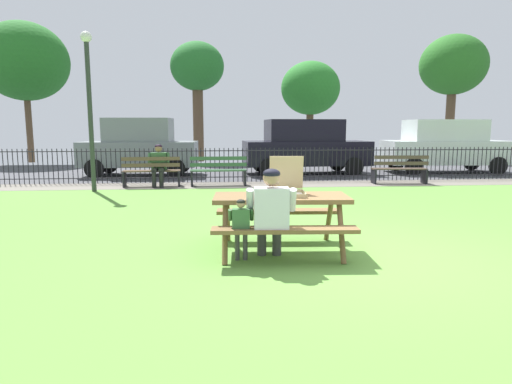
# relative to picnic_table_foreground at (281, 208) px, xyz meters

# --- Properties ---
(ground) EXTENTS (28.00, 12.11, 0.02)m
(ground) POSITION_rel_picnic_table_foreground_xyz_m (1.05, 1.63, -0.61)
(ground) COLOR #5E943C
(cobblestone_walkway) EXTENTS (28.00, 1.40, 0.01)m
(cobblestone_walkway) POSITION_rel_picnic_table_foreground_xyz_m (1.05, 6.99, -0.60)
(cobblestone_walkway) COLOR slate
(street_asphalt) EXTENTS (28.00, 6.84, 0.01)m
(street_asphalt) POSITION_rel_picnic_table_foreground_xyz_m (1.05, 11.11, -0.60)
(street_asphalt) COLOR #424247
(picnic_table_foreground) EXTENTS (1.89, 1.59, 0.79)m
(picnic_table_foreground) POSITION_rel_picnic_table_foreground_xyz_m (0.00, 0.00, 0.00)
(picnic_table_foreground) COLOR brown
(picnic_table_foreground) RESTS_ON ground
(pizza_box_open) EXTENTS (0.50, 0.56, 0.52)m
(pizza_box_open) POSITION_rel_picnic_table_foreground_xyz_m (0.09, 0.07, 0.30)
(pizza_box_open) COLOR tan
(pizza_box_open) RESTS_ON picnic_table_foreground
(adult_at_table) EXTENTS (0.62, 0.61, 1.19)m
(adult_at_table) POSITION_rel_picnic_table_foreground_xyz_m (-0.20, -0.49, 0.06)
(adult_at_table) COLOR #3E3E3E
(adult_at_table) RESTS_ON ground
(child_at_table) EXTENTS (0.32, 0.31, 0.82)m
(child_at_table) POSITION_rel_picnic_table_foreground_xyz_m (-0.57, -0.50, -0.10)
(child_at_table) COLOR #454545
(child_at_table) RESTS_ON ground
(iron_fence_streetside) EXTENTS (18.69, 0.03, 1.05)m
(iron_fence_streetside) POSITION_rel_picnic_table_foreground_xyz_m (1.05, 7.69, -0.06)
(iron_fence_streetside) COLOR black
(iron_fence_streetside) RESTS_ON ground
(park_bench_left) EXTENTS (1.62, 0.55, 0.85)m
(park_bench_left) POSITION_rel_picnic_table_foreground_xyz_m (-2.70, 6.85, -0.18)
(park_bench_left) COLOR brown
(park_bench_left) RESTS_ON ground
(park_bench_center) EXTENTS (1.61, 0.51, 0.85)m
(park_bench_center) POSITION_rel_picnic_table_foreground_xyz_m (-0.81, 6.85, -0.18)
(park_bench_center) COLOR #325737
(park_bench_center) RESTS_ON ground
(park_bench_right) EXTENTS (1.63, 0.57, 0.85)m
(park_bench_right) POSITION_rel_picnic_table_foreground_xyz_m (4.57, 6.85, -0.18)
(park_bench_right) COLOR #4F3D32
(park_bench_right) RESTS_ON ground
(person_on_park_bench) EXTENTS (0.61, 0.59, 1.19)m
(person_on_park_bench) POSITION_rel_picnic_table_foreground_xyz_m (-2.50, 6.87, 0.06)
(person_on_park_bench) COLOR black
(person_on_park_bench) RESTS_ON ground
(lamp_post_walkway) EXTENTS (0.28, 0.28, 4.06)m
(lamp_post_walkway) POSITION_rel_picnic_table_foreground_xyz_m (-4.09, 6.04, 1.88)
(lamp_post_walkway) COLOR #2D382D
(lamp_post_walkway) RESTS_ON ground
(parked_car_far_left) EXTENTS (3.96, 1.95, 1.98)m
(parked_car_far_left) POSITION_rel_picnic_table_foreground_xyz_m (-3.51, 9.81, 0.41)
(parked_car_far_left) COLOR gray
(parked_car_far_left) RESTS_ON ground
(parked_car_left) EXTENTS (4.49, 2.10, 1.94)m
(parked_car_left) POSITION_rel_picnic_table_foreground_xyz_m (2.30, 9.81, 0.41)
(parked_car_left) COLOR black
(parked_car_left) RESTS_ON ground
(parked_car_center) EXTENTS (4.50, 2.12, 1.94)m
(parked_car_center) POSITION_rel_picnic_table_foreground_xyz_m (7.53, 9.81, 0.41)
(parked_car_center) COLOR silver
(parked_car_center) RESTS_ON ground
(far_tree_left) EXTENTS (3.99, 3.99, 6.48)m
(far_tree_left) POSITION_rel_picnic_table_foreground_xyz_m (-9.69, 16.15, 4.08)
(far_tree_left) COLOR brown
(far_tree_left) RESTS_ON ground
(far_tree_midleft) EXTENTS (2.57, 2.57, 5.72)m
(far_tree_midleft) POSITION_rel_picnic_table_foreground_xyz_m (-1.74, 16.15, 3.81)
(far_tree_midleft) COLOR brown
(far_tree_midleft) RESTS_ON ground
(far_tree_center) EXTENTS (2.90, 2.90, 4.88)m
(far_tree_center) POSITION_rel_picnic_table_foreground_xyz_m (3.80, 16.15, 2.95)
(far_tree_center) COLOR brown
(far_tree_center) RESTS_ON ground
(far_tree_midright) EXTENTS (3.30, 3.30, 6.27)m
(far_tree_midright) POSITION_rel_picnic_table_foreground_xyz_m (11.10, 16.15, 4.12)
(far_tree_midright) COLOR brown
(far_tree_midright) RESTS_ON ground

